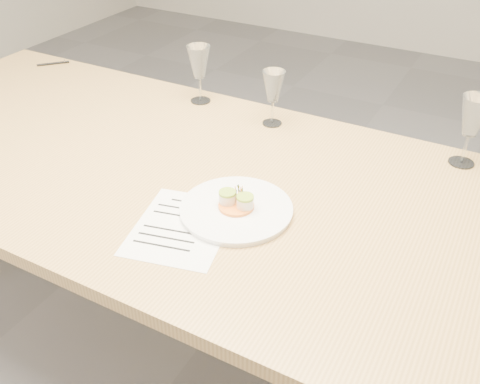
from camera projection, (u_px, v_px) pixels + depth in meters
The scene contains 8 objects.
ground at pixel (201, 344), 1.95m from camera, with size 7.00×7.00×0.00m, color slate.
dining_table at pixel (191, 190), 1.57m from camera, with size 2.40×1.00×0.75m.
dinner_plate at pixel (236, 208), 1.36m from camera, with size 0.29×0.29×0.07m.
recipe_sheet at pixel (182, 227), 1.31m from camera, with size 0.28×0.33×0.00m.
ballpoint_pen at pixel (53, 63), 2.21m from camera, with size 0.09×0.10×0.01m.
wine_glass_0 at pixel (199, 63), 1.84m from camera, with size 0.08×0.08×0.20m.
wine_glass_1 at pixel (273, 88), 1.70m from camera, with size 0.07×0.07×0.18m.
wine_glass_2 at pixel (473, 118), 1.48m from camera, with size 0.08×0.08×0.21m.
Camera 1 is at (0.75, -1.07, 1.56)m, focal length 40.00 mm.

